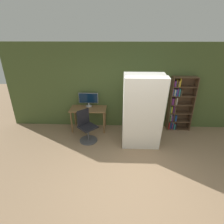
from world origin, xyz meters
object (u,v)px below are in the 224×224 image
monitor (88,99)px  mattress_far (142,110)px  mattress_near (143,116)px  office_chair (87,129)px  bookshelf (178,105)px

monitor → mattress_far: 1.81m
monitor → mattress_near: 2.02m
mattress_near → mattress_far: bearing=90.0°
monitor → office_chair: size_ratio=0.67×
bookshelf → mattress_near: 1.76m
office_chair → mattress_near: bearing=-14.4°
bookshelf → mattress_near: mattress_near is taller
monitor → mattress_far: size_ratio=0.30×
office_chair → mattress_near: mattress_near is taller
office_chair → mattress_far: bearing=-0.6°
office_chair → bookshelf: size_ratio=0.53×
bookshelf → mattress_near: (-1.25, -1.23, 0.17)m
monitor → mattress_near: size_ratio=0.30×
mattress_near → monitor: bearing=142.3°
monitor → office_chair: 1.05m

